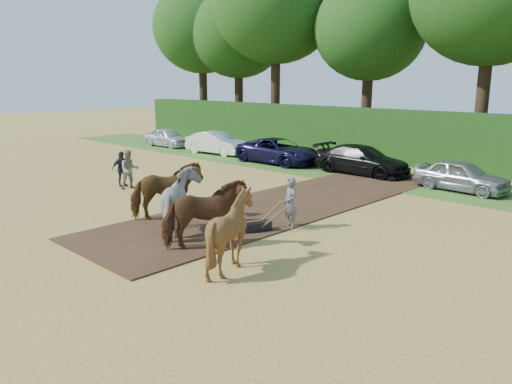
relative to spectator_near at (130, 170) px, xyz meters
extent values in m
plane|color=gold|center=(5.23, -4.09, -0.85)|extent=(120.00, 120.00, 0.00)
cube|color=#472D1C|center=(6.73, 2.91, -0.83)|extent=(4.50, 17.00, 0.05)
cube|color=#38601E|center=(5.23, 9.91, -0.84)|extent=(50.00, 5.00, 0.03)
cube|color=#14380F|center=(5.23, 14.41, 0.65)|extent=(46.00, 1.60, 3.00)
imported|color=#B4AC8D|center=(0.00, 0.00, 0.00)|extent=(0.90, 1.00, 1.71)
imported|color=#262732|center=(-0.69, 0.01, -0.06)|extent=(0.45, 0.95, 1.58)
imported|color=brown|center=(5.19, -1.80, 0.14)|extent=(1.88, 2.58, 1.98)
imported|color=beige|center=(6.82, -2.31, 0.14)|extent=(2.46, 2.31, 1.98)
imported|color=#53351A|center=(8.44, -2.83, 0.14)|extent=(1.88, 2.58, 1.98)
imported|color=brown|center=(10.07, -3.34, 0.14)|extent=(2.17, 2.28, 1.99)
cube|color=black|center=(8.41, -0.67, -0.69)|extent=(0.63, 0.91, 0.33)
cube|color=brown|center=(8.20, -1.20, -0.52)|extent=(0.59, 1.26, 0.09)
cylinder|color=brown|center=(8.42, -0.11, -0.33)|extent=(0.29, 0.94, 0.70)
cylinder|color=brown|center=(8.80, -0.27, -0.33)|extent=(0.53, 0.86, 0.70)
imported|color=gray|center=(8.84, 0.38, -0.03)|extent=(0.71, 0.60, 1.66)
imported|color=silver|center=(-10.24, 9.39, -0.19)|extent=(3.98, 1.80, 1.33)
imported|color=white|center=(-5.04, 9.49, -0.14)|extent=(4.49, 1.98, 1.43)
imported|color=#161239|center=(0.16, 9.54, -0.14)|extent=(5.14, 2.43, 1.42)
imported|color=black|center=(5.36, 10.03, -0.13)|extent=(5.02, 2.12, 1.45)
imported|color=#93949B|center=(10.56, 9.59, -0.18)|extent=(4.05, 1.86, 1.35)
cylinder|color=#382616|center=(-15.77, 17.41, 2.07)|extent=(0.70, 0.70, 5.85)
ellipsoid|color=#163F11|center=(-15.77, 17.41, 8.15)|extent=(8.40, 8.40, 7.73)
cylinder|color=#382616|center=(-11.77, 17.91, 1.85)|extent=(0.70, 0.70, 5.40)
ellipsoid|color=#163F11|center=(-11.77, 17.91, 7.47)|extent=(7.80, 7.80, 7.18)
cylinder|color=#382616|center=(-6.77, 16.91, 2.41)|extent=(0.70, 0.70, 6.53)
ellipsoid|color=#163F11|center=(-6.77, 16.91, 9.12)|extent=(9.20, 9.20, 8.46)
cylinder|color=#382616|center=(0.23, 18.41, 1.73)|extent=(0.70, 0.70, 5.17)
ellipsoid|color=#163F11|center=(0.23, 18.41, 7.10)|extent=(7.40, 7.40, 6.81)
cylinder|color=#382616|center=(8.23, 17.41, 2.18)|extent=(0.70, 0.70, 6.08)
camera|label=1|loc=(18.82, -11.44, 3.84)|focal=35.00mm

